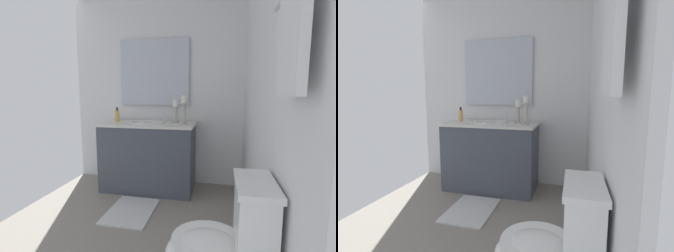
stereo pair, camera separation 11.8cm
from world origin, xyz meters
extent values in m
cube|color=gray|center=(0.00, 0.00, -0.01)|extent=(2.41, 2.24, 0.02)
cube|color=white|center=(0.00, 1.12, 1.23)|extent=(2.41, 0.04, 2.45)
cube|color=white|center=(-1.21, 0.00, 1.23)|extent=(0.04, 2.24, 2.45)
cube|color=#474C56|center=(-0.88, -0.03, 0.39)|extent=(0.55, 1.08, 0.79)
cube|color=silver|center=(-0.88, -0.03, 0.80)|extent=(0.58, 1.11, 0.03)
sphere|color=black|center=(-0.98, -0.58, 0.43)|extent=(0.02, 0.02, 0.02)
sphere|color=black|center=(-0.78, -0.58, 0.43)|extent=(0.02, 0.02, 0.02)
ellipsoid|color=white|center=(-0.88, -0.03, 0.77)|extent=(0.38, 0.30, 0.11)
torus|color=white|center=(-0.88, -0.03, 0.82)|extent=(0.40, 0.40, 0.02)
cylinder|color=silver|center=(-0.88, 0.16, 0.89)|extent=(0.02, 0.02, 0.14)
cube|color=silver|center=(-1.16, -0.03, 1.43)|extent=(0.02, 0.90, 0.83)
cylinder|color=#B7B2A5|center=(-0.80, 0.42, 0.82)|extent=(0.09, 0.09, 0.01)
cylinder|color=#B7B2A5|center=(-0.80, 0.42, 0.94)|extent=(0.04, 0.04, 0.24)
cylinder|color=#B7B2A5|center=(-0.80, 0.42, 1.06)|extent=(0.08, 0.08, 0.01)
cylinder|color=white|center=(-0.80, 0.42, 1.10)|extent=(0.06, 0.06, 0.08)
cylinder|color=#B7B2A5|center=(-0.95, 0.29, 0.82)|extent=(0.09, 0.09, 0.01)
cylinder|color=#B7B2A5|center=(-0.95, 0.29, 0.91)|extent=(0.04, 0.04, 0.18)
cylinder|color=#B7B2A5|center=(-0.95, 0.29, 1.00)|extent=(0.08, 0.08, 0.01)
cylinder|color=white|center=(-0.95, 0.29, 1.05)|extent=(0.06, 0.06, 0.09)
cylinder|color=#E5B259|center=(-0.92, -0.44, 0.89)|extent=(0.06, 0.06, 0.14)
cylinder|color=black|center=(-0.92, -0.44, 0.98)|extent=(0.02, 0.02, 0.04)
cylinder|color=white|center=(0.69, 0.77, 0.40)|extent=(0.39, 0.39, 0.03)
cube|color=white|center=(0.69, 0.99, 0.56)|extent=(0.36, 0.17, 0.32)
cube|color=white|center=(0.69, 0.99, 0.73)|extent=(0.38, 0.19, 0.03)
cube|color=white|center=(0.96, 1.04, 1.37)|extent=(0.28, 0.03, 0.42)
cube|color=silver|center=(-0.26, -0.03, 0.01)|extent=(0.60, 0.44, 0.02)
camera|label=1|loc=(1.87, 0.81, 1.17)|focal=25.74mm
camera|label=2|loc=(1.84, 0.93, 1.17)|focal=25.74mm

